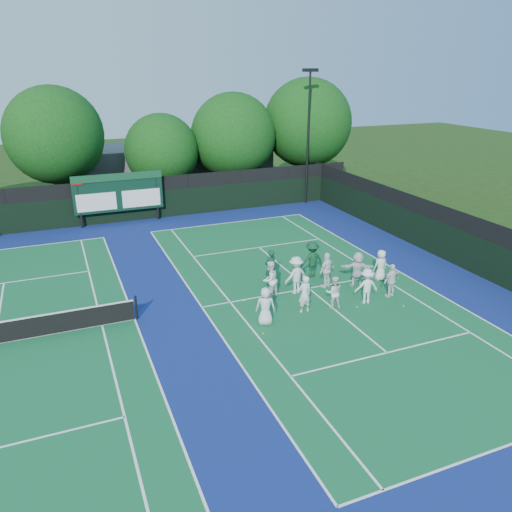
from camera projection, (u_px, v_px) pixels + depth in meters
name	position (u px, v px, depth m)	size (l,w,h in m)	color
ground	(319.00, 297.00, 23.78)	(120.00, 120.00, 0.00)	#1B360E
court_apron	(191.00, 309.00, 22.52)	(34.00, 32.00, 0.01)	navy
near_court	(309.00, 288.00, 24.64)	(11.05, 23.85, 0.01)	#135D31
back_fence	(133.00, 202.00, 35.00)	(34.00, 0.08, 3.00)	black
divider_fence_right	(455.00, 240.00, 27.34)	(0.08, 32.00, 3.00)	black
scoreboard	(118.00, 193.00, 33.99)	(6.00, 0.21, 3.55)	black
clubhouse	(164.00, 168.00, 43.10)	(18.00, 6.00, 4.00)	#59595E
light_pole_right	(309.00, 122.00, 37.75)	(1.20, 0.30, 10.12)	black
tree_b	(57.00, 138.00, 35.05)	(6.79, 6.79, 9.14)	black
tree_c	(164.00, 152.00, 38.22)	(5.60, 5.60, 7.03)	black
tree_d	(235.00, 138.00, 40.00)	(6.78, 6.78, 8.45)	black
tree_e	(308.00, 125.00, 42.08)	(7.39, 7.39, 9.49)	black
tennis_ball_0	(263.00, 333.00, 20.45)	(0.07, 0.07, 0.07)	yellow
tennis_ball_1	(337.00, 279.00, 25.66)	(0.07, 0.07, 0.07)	yellow
tennis_ball_2	(403.00, 306.00, 22.75)	(0.07, 0.07, 0.07)	yellow
tennis_ball_3	(244.00, 301.00, 23.29)	(0.07, 0.07, 0.07)	yellow
tennis_ball_4	(313.00, 260.00, 28.22)	(0.07, 0.07, 0.07)	yellow
tennis_ball_5	(357.00, 307.00, 22.66)	(0.07, 0.07, 0.07)	yellow
player_front_0	(265.00, 306.00, 20.98)	(0.82, 0.53, 1.67)	silver
player_front_1	(305.00, 294.00, 22.00)	(0.63, 0.42, 1.74)	white
player_front_2	(334.00, 292.00, 22.43)	(0.74, 0.58, 1.53)	white
player_front_3	(367.00, 286.00, 22.86)	(1.09, 0.63, 1.69)	white
player_front_4	(391.00, 280.00, 23.51)	(0.97, 0.40, 1.65)	white
player_back_0	(270.00, 280.00, 23.37)	(0.89, 0.69, 1.84)	white
player_back_1	(296.00, 275.00, 23.85)	(1.20, 0.69, 1.86)	silver
player_back_2	(327.00, 270.00, 24.50)	(1.06, 0.44, 1.82)	white
player_back_3	(357.00, 269.00, 24.61)	(1.68, 0.53, 1.81)	silver
player_back_4	(381.00, 265.00, 25.35)	(0.79, 0.51, 1.62)	white
coach_left	(270.00, 268.00, 24.77)	(0.67, 0.44, 1.84)	#0F3820
coach_right	(312.00, 260.00, 25.68)	(1.24, 0.71, 1.92)	#103B20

